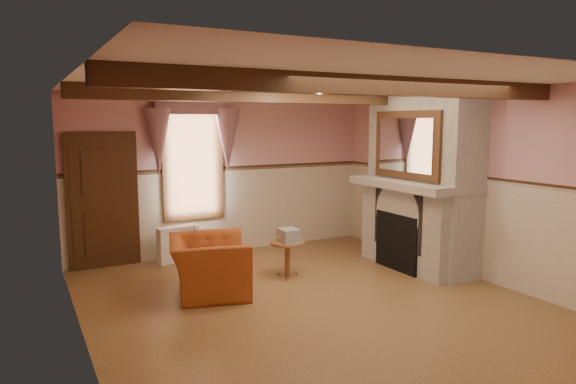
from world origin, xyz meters
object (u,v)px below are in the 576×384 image
armchair (209,266)px  bowl (418,177)px  mantel_clock (383,169)px  side_table (287,259)px  oil_lamp (404,170)px  radiator (178,244)px

armchair → bowl: bearing=-82.5°
mantel_clock → bowl: bearing=-90.0°
bowl → mantel_clock: (0.00, 0.87, 0.05)m
side_table → mantel_clock: 2.39m
bowl → oil_lamp: size_ratio=1.32×
armchair → side_table: size_ratio=2.15×
bowl → oil_lamp: 0.36m
side_table → oil_lamp: oil_lamp is taller
armchair → oil_lamp: size_ratio=4.22×
radiator → mantel_clock: size_ratio=2.92×
radiator → mantel_clock: bearing=-33.4°
mantel_clock → oil_lamp: size_ratio=0.86×
side_table → oil_lamp: size_ratio=1.96×
radiator → oil_lamp: (3.22, -1.85, 1.26)m
bowl → mantel_clock: bearing=90.0°
armchair → bowl: bowl is taller
side_table → radiator: bearing=126.3°
armchair → oil_lamp: oil_lamp is taller
side_table → radiator: 2.03m
armchair → bowl: (3.30, -0.42, 1.08)m
armchair → oil_lamp: 3.50m
radiator → armchair: bearing=-103.6°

